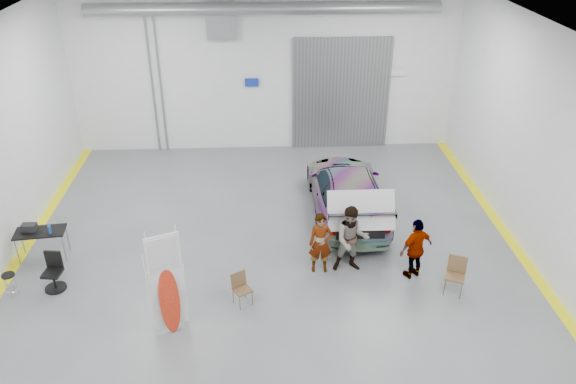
{
  "coord_description": "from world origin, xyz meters",
  "views": [
    {
      "loc": [
        -0.16,
        -11.96,
        8.9
      ],
      "look_at": [
        0.51,
        1.55,
        1.5
      ],
      "focal_mm": 35.0,
      "sensor_mm": 36.0,
      "label": 1
    }
  ],
  "objects_px": {
    "surfboard_display": "(164,292)",
    "office_chair": "(54,273)",
    "person_a": "(321,243)",
    "person_c": "(416,248)",
    "folding_chair_near": "(243,295)",
    "folding_chair_far": "(454,283)",
    "person_b": "(352,239)",
    "shop_stool": "(11,285)",
    "sedan_car": "(347,191)",
    "work_table": "(37,231)"
  },
  "relations": [
    {
      "from": "surfboard_display",
      "to": "office_chair",
      "type": "distance_m",
      "value": 3.55
    },
    {
      "from": "person_a",
      "to": "person_c",
      "type": "height_order",
      "value": "person_c"
    },
    {
      "from": "folding_chair_near",
      "to": "folding_chair_far",
      "type": "xyz_separation_m",
      "value": [
        5.2,
        0.17,
        0.04
      ]
    },
    {
      "from": "folding_chair_far",
      "to": "person_b",
      "type": "bearing_deg",
      "value": 179.85
    },
    {
      "from": "shop_stool",
      "to": "office_chair",
      "type": "bearing_deg",
      "value": 15.16
    },
    {
      "from": "sedan_car",
      "to": "person_c",
      "type": "height_order",
      "value": "person_c"
    },
    {
      "from": "sedan_car",
      "to": "surfboard_display",
      "type": "height_order",
      "value": "surfboard_display"
    },
    {
      "from": "folding_chair_near",
      "to": "shop_stool",
      "type": "relative_size",
      "value": 1.29
    },
    {
      "from": "person_a",
      "to": "office_chair",
      "type": "distance_m",
      "value": 6.72
    },
    {
      "from": "work_table",
      "to": "person_c",
      "type": "bearing_deg",
      "value": -7.8
    },
    {
      "from": "shop_stool",
      "to": "person_c",
      "type": "bearing_deg",
      "value": 1.72
    },
    {
      "from": "office_chair",
      "to": "surfboard_display",
      "type": "bearing_deg",
      "value": -22.94
    },
    {
      "from": "folding_chair_far",
      "to": "office_chair",
      "type": "bearing_deg",
      "value": -159.85
    },
    {
      "from": "person_a",
      "to": "work_table",
      "type": "relative_size",
      "value": 1.24
    },
    {
      "from": "surfboard_display",
      "to": "office_chair",
      "type": "bearing_deg",
      "value": 129.54
    },
    {
      "from": "shop_stool",
      "to": "person_b",
      "type": "bearing_deg",
      "value": 4.49
    },
    {
      "from": "shop_stool",
      "to": "work_table",
      "type": "xyz_separation_m",
      "value": [
        0.18,
        1.66,
        0.5
      ]
    },
    {
      "from": "surfboard_display",
      "to": "work_table",
      "type": "bearing_deg",
      "value": 119.84
    },
    {
      "from": "folding_chair_near",
      "to": "work_table",
      "type": "relative_size",
      "value": 0.61
    },
    {
      "from": "person_a",
      "to": "work_table",
      "type": "bearing_deg",
      "value": 172.97
    },
    {
      "from": "office_chair",
      "to": "person_a",
      "type": "bearing_deg",
      "value": 9.68
    },
    {
      "from": "office_chair",
      "to": "sedan_car",
      "type": "bearing_deg",
      "value": 29.27
    },
    {
      "from": "person_a",
      "to": "shop_stool",
      "type": "relative_size",
      "value": 2.64
    },
    {
      "from": "person_c",
      "to": "office_chair",
      "type": "relative_size",
      "value": 1.71
    },
    {
      "from": "sedan_car",
      "to": "shop_stool",
      "type": "xyz_separation_m",
      "value": [
        -8.78,
        -3.58,
        -0.44
      ]
    },
    {
      "from": "sedan_car",
      "to": "folding_chair_far",
      "type": "height_order",
      "value": "sedan_car"
    },
    {
      "from": "shop_stool",
      "to": "folding_chair_near",
      "type": "bearing_deg",
      "value": -5.95
    },
    {
      "from": "surfboard_display",
      "to": "work_table",
      "type": "relative_size",
      "value": 2.0
    },
    {
      "from": "sedan_car",
      "to": "person_c",
      "type": "xyz_separation_m",
      "value": [
        1.28,
        -3.28,
        0.09
      ]
    },
    {
      "from": "sedan_car",
      "to": "folding_chair_near",
      "type": "bearing_deg",
      "value": 53.0
    },
    {
      "from": "person_c",
      "to": "folding_chair_far",
      "type": "distance_m",
      "value": 1.22
    },
    {
      "from": "person_a",
      "to": "folding_chair_far",
      "type": "height_order",
      "value": "person_a"
    },
    {
      "from": "person_b",
      "to": "folding_chair_far",
      "type": "distance_m",
      "value": 2.72
    },
    {
      "from": "folding_chair_near",
      "to": "person_c",
      "type": "bearing_deg",
      "value": -18.71
    },
    {
      "from": "sedan_car",
      "to": "person_b",
      "type": "distance_m",
      "value": 2.94
    },
    {
      "from": "sedan_car",
      "to": "office_chair",
      "type": "xyz_separation_m",
      "value": [
        -7.81,
        -3.32,
        -0.32
      ]
    },
    {
      "from": "sedan_car",
      "to": "person_b",
      "type": "xyz_separation_m",
      "value": [
        -0.31,
        -2.92,
        0.18
      ]
    },
    {
      "from": "person_b",
      "to": "person_c",
      "type": "xyz_separation_m",
      "value": [
        1.59,
        -0.36,
        -0.09
      ]
    },
    {
      "from": "person_a",
      "to": "person_b",
      "type": "xyz_separation_m",
      "value": [
        0.8,
        0.0,
        0.09
      ]
    },
    {
      "from": "sedan_car",
      "to": "person_a",
      "type": "distance_m",
      "value": 3.12
    },
    {
      "from": "person_a",
      "to": "surfboard_display",
      "type": "relative_size",
      "value": 0.62
    },
    {
      "from": "sedan_car",
      "to": "surfboard_display",
      "type": "bearing_deg",
      "value": 46.14
    },
    {
      "from": "person_a",
      "to": "folding_chair_far",
      "type": "relative_size",
      "value": 1.76
    },
    {
      "from": "work_table",
      "to": "folding_chair_far",
      "type": "bearing_deg",
      "value": -10.98
    },
    {
      "from": "work_table",
      "to": "office_chair",
      "type": "distance_m",
      "value": 1.65
    },
    {
      "from": "sedan_car",
      "to": "person_c",
      "type": "relative_size",
      "value": 3.09
    },
    {
      "from": "person_b",
      "to": "folding_chair_near",
      "type": "height_order",
      "value": "person_b"
    },
    {
      "from": "person_c",
      "to": "folding_chair_near",
      "type": "bearing_deg",
      "value": -14.65
    },
    {
      "from": "folding_chair_far",
      "to": "work_table",
      "type": "xyz_separation_m",
      "value": [
        -10.7,
        2.08,
        0.52
      ]
    },
    {
      "from": "person_a",
      "to": "folding_chair_far",
      "type": "bearing_deg",
      "value": -18.19
    }
  ]
}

